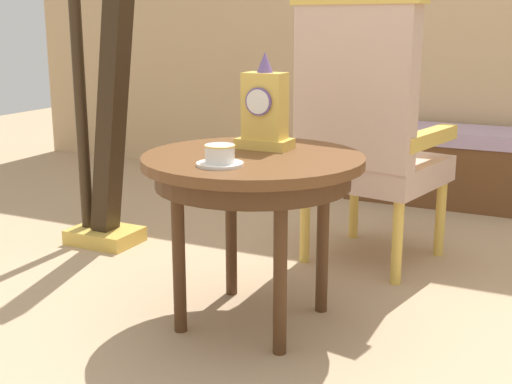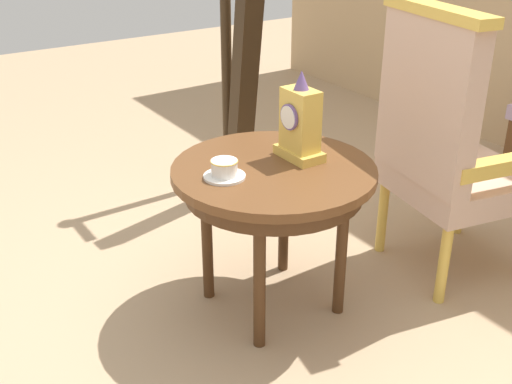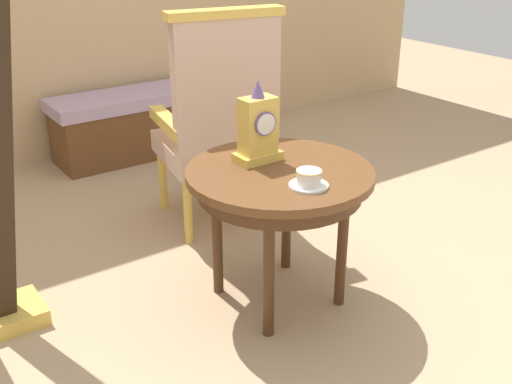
# 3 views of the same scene
# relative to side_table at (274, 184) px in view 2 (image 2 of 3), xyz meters

# --- Properties ---
(ground_plane) EXTENTS (10.00, 10.00, 0.00)m
(ground_plane) POSITION_rel_side_table_xyz_m (0.10, 0.02, -0.53)
(ground_plane) COLOR tan
(side_table) EXTENTS (0.75, 0.75, 0.60)m
(side_table) POSITION_rel_side_table_xyz_m (0.00, 0.00, 0.00)
(side_table) COLOR brown
(side_table) RESTS_ON ground
(teacup_left) EXTENTS (0.15, 0.15, 0.07)m
(teacup_left) POSITION_rel_side_table_xyz_m (-0.02, -0.20, 0.10)
(teacup_left) COLOR white
(teacup_left) RESTS_ON side_table
(mantel_clock) EXTENTS (0.19, 0.11, 0.34)m
(mantel_clock) POSITION_rel_side_table_xyz_m (-0.02, 0.13, 0.21)
(mantel_clock) COLOR gold
(mantel_clock) RESTS_ON side_table
(armchair) EXTENTS (0.63, 0.62, 1.14)m
(armchair) POSITION_rel_side_table_xyz_m (0.17, 0.73, 0.06)
(armchair) COLOR #CCA893
(armchair) RESTS_ON ground
(harp) EXTENTS (0.40, 0.24, 1.74)m
(harp) POSITION_rel_side_table_xyz_m (-1.00, 0.48, 0.17)
(harp) COLOR gold
(harp) RESTS_ON ground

